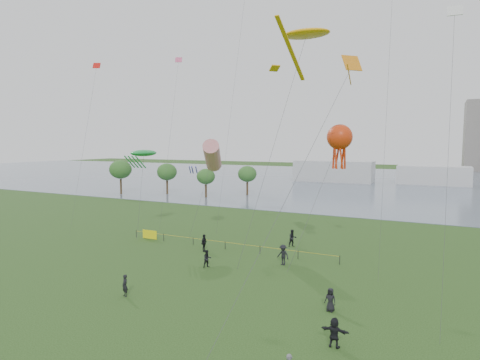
% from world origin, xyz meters
% --- Properties ---
extents(ground_plane, '(400.00, 400.00, 0.00)m').
position_xyz_m(ground_plane, '(0.00, 0.00, 0.00)').
color(ground_plane, '#1C3912').
extents(lake, '(400.00, 120.00, 0.08)m').
position_xyz_m(lake, '(0.00, 100.00, 0.02)').
color(lake, slate).
rests_on(lake, ground_plane).
extents(pavilion_left, '(22.00, 8.00, 6.00)m').
position_xyz_m(pavilion_left, '(-12.00, 95.00, 3.00)').
color(pavilion_left, silver).
rests_on(pavilion_left, ground_plane).
extents(pavilion_right, '(18.00, 7.00, 5.00)m').
position_xyz_m(pavilion_right, '(14.00, 98.00, 2.50)').
color(pavilion_right, silver).
rests_on(pavilion_right, ground_plane).
extents(trees, '(29.82, 15.09, 7.44)m').
position_xyz_m(trees, '(-35.62, 49.82, 4.89)').
color(trees, '#3C2C1B').
rests_on(trees, ground_plane).
extents(fence, '(24.07, 0.07, 1.05)m').
position_xyz_m(fence, '(-10.77, 15.85, 0.55)').
color(fence, black).
rests_on(fence, ground_plane).
extents(spectator_a, '(0.95, 0.98, 1.58)m').
position_xyz_m(spectator_a, '(-3.12, 9.67, 0.79)').
color(spectator_a, black).
rests_on(spectator_a, ground_plane).
extents(spectator_b, '(1.37, 1.01, 1.89)m').
position_xyz_m(spectator_b, '(2.72, 13.39, 0.94)').
color(spectator_b, black).
rests_on(spectator_b, ground_plane).
extents(spectator_c, '(0.53, 1.08, 1.79)m').
position_xyz_m(spectator_c, '(-6.17, 14.10, 0.90)').
color(spectator_c, black).
rests_on(spectator_c, ground_plane).
extents(spectator_d, '(0.84, 0.63, 1.57)m').
position_xyz_m(spectator_d, '(9.07, 5.24, 0.78)').
color(spectator_d, black).
rests_on(spectator_d, ground_plane).
extents(spectator_e, '(1.55, 0.52, 1.66)m').
position_xyz_m(spectator_e, '(10.41, 0.64, 0.83)').
color(spectator_e, black).
rests_on(spectator_e, ground_plane).
extents(spectator_f, '(0.69, 0.58, 1.60)m').
position_xyz_m(spectator_f, '(-4.99, 1.17, 0.80)').
color(spectator_f, black).
rests_on(spectator_f, ground_plane).
extents(spectator_g, '(1.15, 1.12, 1.86)m').
position_xyz_m(spectator_g, '(1.36, 19.99, 0.93)').
color(spectator_g, black).
rests_on(spectator_g, ground_plane).
extents(kite_stingray, '(6.14, 9.93, 21.86)m').
position_xyz_m(kite_stingray, '(3.31, 17.29, 21.39)').
color(kite_stingray, '#3F3F42').
extents(kite_windsock, '(4.38, 5.14, 11.63)m').
position_xyz_m(kite_windsock, '(-8.01, 19.03, 9.70)').
color(kite_windsock, '#3F3F42').
extents(kite_creature, '(2.21, 4.72, 10.34)m').
position_xyz_m(kite_creature, '(-16.59, 17.39, 9.91)').
color(kite_creature, '#3F3F42').
extents(kite_octopus, '(4.37, 5.91, 12.85)m').
position_xyz_m(kite_octopus, '(6.99, 16.28, 11.62)').
color(kite_octopus, '#3F3F42').
extents(kite_delta, '(4.30, 17.49, 17.82)m').
position_xyz_m(kite_delta, '(8.75, 10.04, 16.14)').
color(kite_delta, '#3F3F42').
extents(small_kites, '(40.81, 18.73, 13.16)m').
position_xyz_m(small_kites, '(-4.31, 19.46, 24.07)').
color(small_kites, '#E5598C').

